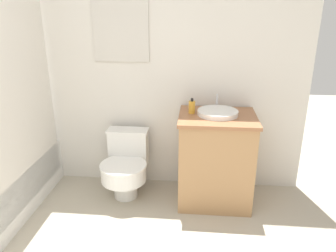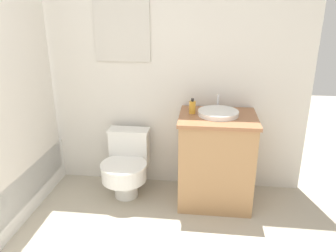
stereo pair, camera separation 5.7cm
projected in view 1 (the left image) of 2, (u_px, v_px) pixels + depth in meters
wall_back at (120, 59)px, 3.07m from camera, size 3.51×0.07×2.50m
toilet at (126, 165)px, 3.10m from camera, size 0.43×0.55×0.61m
vanity at (215, 159)px, 2.97m from camera, size 0.67×0.57×0.83m
sink at (218, 112)px, 2.84m from camera, size 0.35×0.39×0.13m
soap_bottle at (192, 107)px, 2.87m from camera, size 0.06×0.06×0.13m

